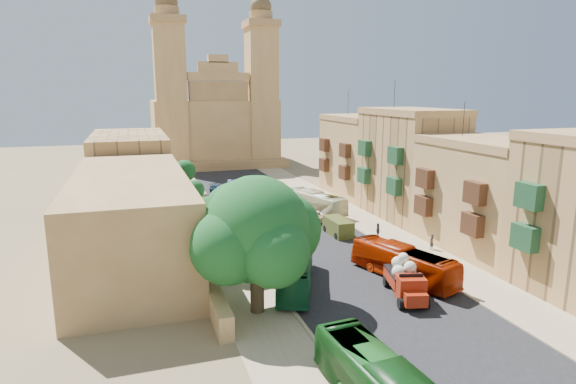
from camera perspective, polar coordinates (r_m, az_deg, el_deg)
ground at (r=36.58m, az=13.06°, el=-14.19°), size 260.00×260.00×0.00m
road_surface at (r=62.58m, az=-1.13°, el=-2.87°), size 14.00×140.00×0.01m
sidewalk_east at (r=65.87m, az=6.81°, el=-2.21°), size 5.00×140.00×0.01m
sidewalk_west at (r=60.61m, az=-9.77°, el=-3.53°), size 5.00×140.00×0.01m
kerb_east at (r=64.87m, az=4.80°, el=-2.33°), size 0.25×140.00×0.12m
kerb_west at (r=60.98m, az=-7.45°, el=-3.31°), size 0.25×140.00×0.12m
townhouse_b at (r=52.34m, az=22.22°, el=-0.32°), size 9.00×14.00×14.90m
townhouse_c at (r=63.27m, az=14.19°, el=3.31°), size 9.00×14.00×17.40m
townhouse_d at (r=75.47m, az=8.53°, el=4.29°), size 9.00×14.00×15.90m
west_wall at (r=50.48m, az=-11.53°, el=-5.67°), size 1.00×40.00×1.80m
west_building_low at (r=47.41m, az=-18.03°, el=-3.01°), size 10.00×28.00×8.40m
west_building_mid at (r=72.77m, az=-18.17°, el=2.63°), size 10.00×22.00×10.00m
church at (r=108.18m, az=-8.72°, el=8.30°), size 28.00×22.50×36.30m
ficus_tree at (r=34.41m, az=-3.63°, el=-4.87°), size 10.13×9.32×10.13m
street_tree_a at (r=42.44m, az=-7.06°, el=-4.98°), size 3.55×3.55×5.46m
street_tree_b at (r=54.04m, az=-9.48°, el=-2.10°), size 2.94×2.94×4.51m
street_tree_c at (r=65.69m, az=-11.06°, el=0.18°), size 2.79×2.79×4.29m
street_tree_d at (r=77.30m, az=-12.18°, el=2.44°), size 3.53×3.53×5.42m
red_truck at (r=39.29m, az=13.77°, el=-10.02°), size 3.51×6.04×3.34m
olive_pickup at (r=54.63m, az=5.96°, el=-4.14°), size 2.10×4.51×1.85m
bus_green_north at (r=40.12m, az=0.98°, el=-9.22°), size 6.20×10.59×2.91m
bus_red_east at (r=42.85m, az=13.51°, el=-8.18°), size 5.58×10.58×2.88m
bus_cream_east at (r=64.11m, az=3.33°, el=-1.22°), size 5.44×10.53×2.86m
car_blue_a at (r=45.19m, az=0.89°, el=-7.78°), size 2.84×4.42×1.40m
car_white_a at (r=59.40m, az=-3.69°, el=-3.15°), size 2.32×3.57×1.11m
car_cream at (r=60.39m, az=2.71°, el=-2.77°), size 3.32×5.21×1.34m
car_dkblue at (r=76.26m, az=-7.97°, el=0.24°), size 3.48×5.37×1.45m
car_white_b at (r=76.33m, az=-2.88°, el=0.29°), size 1.74×3.83×1.28m
car_blue_b at (r=82.37m, az=-6.63°, el=1.03°), size 1.32×3.51×1.15m
pedestrian_a at (r=51.53m, az=16.65°, el=-5.67°), size 0.71×0.61×1.64m
pedestrian_c at (r=53.73m, az=10.60°, el=-4.56°), size 0.75×1.14×1.80m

